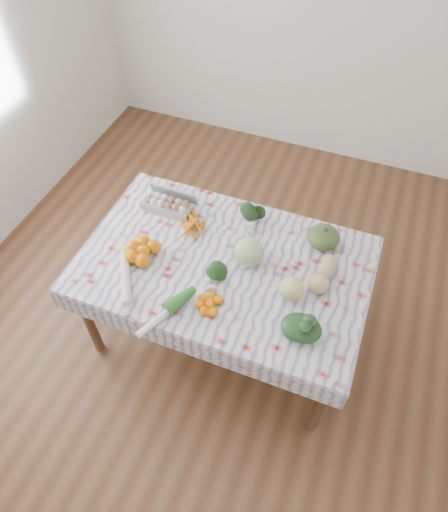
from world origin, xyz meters
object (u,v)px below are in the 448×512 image
at_px(egg_carton, 167,205).
at_px(cabbage, 249,252).
at_px(dining_table, 224,271).
at_px(butternut_squash, 323,274).
at_px(kabocha_squash, 324,237).
at_px(grapefruit, 291,289).

bearing_deg(egg_carton, cabbage, -17.52).
bearing_deg(cabbage, dining_table, -155.79).
bearing_deg(dining_table, butternut_squash, 7.66).
xyz_separation_m(dining_table, egg_carton, (-0.49, 0.27, 0.13)).
distance_m(dining_table, kabocha_squash, 0.62).
relative_size(dining_table, butternut_squash, 6.38).
bearing_deg(kabocha_squash, egg_carton, -175.54).
distance_m(cabbage, grapefruit, 0.33).
bearing_deg(dining_table, kabocha_squash, 34.69).
bearing_deg(butternut_squash, dining_table, -164.84).
height_order(dining_table, cabbage, cabbage).
distance_m(kabocha_squash, cabbage, 0.46).
bearing_deg(butternut_squash, grapefruit, -121.82).
height_order(cabbage, butternut_squash, cabbage).
relative_size(kabocha_squash, cabbage, 1.13).
xyz_separation_m(egg_carton, kabocha_squash, (0.98, 0.08, 0.02)).
distance_m(cabbage, butternut_squash, 0.43).
distance_m(dining_table, butternut_squash, 0.58).
bearing_deg(grapefruit, kabocha_squash, 80.40).
bearing_deg(dining_table, cabbage, 24.21).
relative_size(egg_carton, butternut_squash, 1.29).
xyz_separation_m(dining_table, cabbage, (0.13, 0.06, 0.17)).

